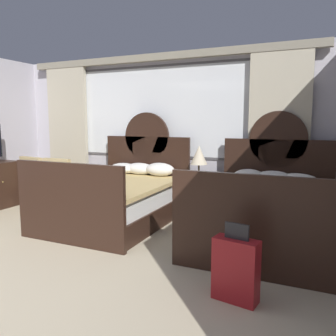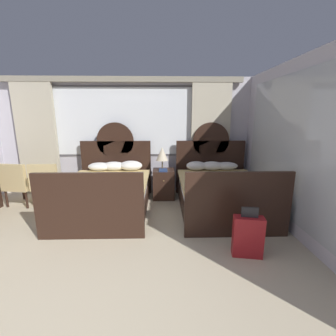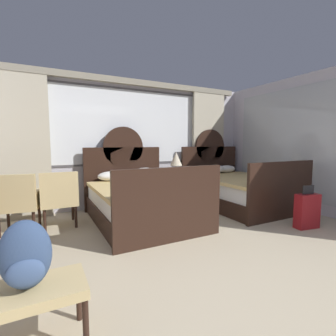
{
  "view_description": "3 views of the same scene",
  "coord_description": "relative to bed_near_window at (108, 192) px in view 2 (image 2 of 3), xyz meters",
  "views": [
    {
      "loc": [
        2.61,
        -1.67,
        1.54
      ],
      "look_at": [
        0.75,
        2.46,
        0.92
      ],
      "focal_mm": 36.55,
      "sensor_mm": 36.0,
      "label": 1
    },
    {
      "loc": [
        0.88,
        -1.58,
        1.82
      ],
      "look_at": [
        0.98,
        2.52,
        0.88
      ],
      "focal_mm": 24.23,
      "sensor_mm": 36.0,
      "label": 2
    },
    {
      "loc": [
        -1.73,
        -1.28,
        1.35
      ],
      "look_at": [
        0.42,
        2.86,
        0.88
      ],
      "focal_mm": 26.32,
      "sensor_mm": 36.0,
      "label": 3
    }
  ],
  "objects": [
    {
      "name": "nightstand_between_beds",
      "position": [
        1.11,
        0.66,
        -0.04
      ],
      "size": [
        0.47,
        0.5,
        0.65
      ],
      "color": "black",
      "rests_on": "ground_plane"
    },
    {
      "name": "bed_near_mirror",
      "position": [
        2.21,
        -0.0,
        -0.0
      ],
      "size": [
        1.61,
        2.14,
        1.69
      ],
      "color": "black",
      "rests_on": "ground_plane"
    },
    {
      "name": "armchair_by_window_centre",
      "position": [
        -1.86,
        0.29,
        0.13
      ],
      "size": [
        0.63,
        0.63,
        0.91
      ],
      "color": "tan",
      "rests_on": "ground_plane"
    },
    {
      "name": "wall_back_window",
      "position": [
        0.2,
        1.15,
        1.05
      ],
      "size": [
        5.85,
        0.22,
        2.7
      ],
      "color": "silver",
      "rests_on": "ground_plane"
    },
    {
      "name": "bed_near_window",
      "position": [
        0.0,
        0.0,
        0.0
      ],
      "size": [
        1.61,
        2.14,
        1.69
      ],
      "color": "black",
      "rests_on": "ground_plane"
    },
    {
      "name": "table_lamp_on_nightstand",
      "position": [
        1.08,
        0.67,
        0.64
      ],
      "size": [
        0.27,
        0.27,
        0.51
      ],
      "color": "brown",
      "rests_on": "nightstand_between_beds"
    },
    {
      "name": "suitcase_on_floor",
      "position": [
        2.2,
        -1.59,
        -0.09
      ],
      "size": [
        0.41,
        0.23,
        0.69
      ],
      "color": "maroon",
      "rests_on": "ground_plane"
    },
    {
      "name": "book_on_nightstand",
      "position": [
        1.1,
        0.56,
        0.3
      ],
      "size": [
        0.18,
        0.26,
        0.03
      ],
      "color": "navy",
      "rests_on": "nightstand_between_beds"
    },
    {
      "name": "ground_plane",
      "position": [
        0.2,
        -2.69,
        -0.37
      ],
      "size": [
        24.0,
        24.0,
        0.0
      ],
      "primitive_type": "plane",
      "color": "#BCAD8E"
    },
    {
      "name": "armchair_by_window_left",
      "position": [
        -1.29,
        0.29,
        0.13
      ],
      "size": [
        0.55,
        0.55,
        0.91
      ],
      "color": "tan",
      "rests_on": "ground_plane"
    },
    {
      "name": "wall_right_mirror",
      "position": [
        3.15,
        -1.04,
        0.98
      ],
      "size": [
        0.08,
        4.44,
        2.7
      ],
      "color": "silver",
      "rests_on": "ground_plane"
    }
  ]
}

